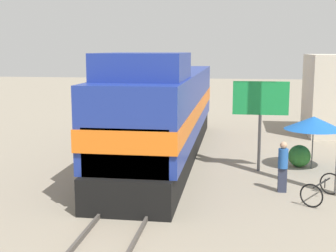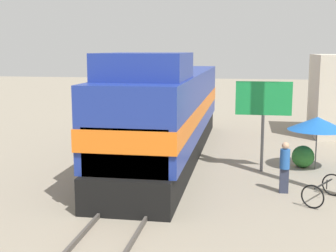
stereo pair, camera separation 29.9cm
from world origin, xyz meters
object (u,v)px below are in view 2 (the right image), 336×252
Objects in this scene: locomotive at (167,113)px; bicycle at (323,190)px; vendor_umbrella at (317,123)px; billboard_sign at (263,104)px; person_bystander at (285,165)px.

locomotive is 8.84× the size of bicycle.
vendor_umbrella is 2.47m from billboard_sign.
person_bystander is at bearing -113.52° from vendor_umbrella.
billboard_sign is 3.43m from person_bystander.
vendor_umbrella is 3.95m from person_bystander.
billboard_sign is 4.73m from bicycle.
locomotive is 4.52m from billboard_sign.
billboard_sign is (-2.22, -0.67, 0.84)m from vendor_umbrella.
vendor_umbrella is 4.59m from bicycle.
vendor_umbrella is 0.65× the size of billboard_sign.
billboard_sign reaches higher than person_bystander.
billboard_sign is 1.95× the size of bicycle.
bicycle is (-0.34, -4.31, -1.54)m from vendor_umbrella.
billboard_sign is at bearing -163.11° from vendor_umbrella.
locomotive is at bearing 159.75° from billboard_sign.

